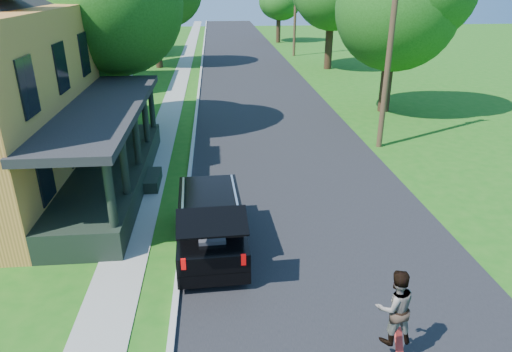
{
  "coord_description": "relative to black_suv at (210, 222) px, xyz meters",
  "views": [
    {
      "loc": [
        -2.94,
        -9.76,
        7.06
      ],
      "look_at": [
        -1.78,
        3.0,
        1.54
      ],
      "focal_mm": 32.0,
      "sensor_mm": 36.0,
      "label": 1
    }
  ],
  "objects": [
    {
      "name": "neighbor_house_mid",
      "position": [
        -10.3,
        22.5,
        3.37
      ],
      "size": [
        12.78,
        12.78,
        8.3
      ],
      "color": "beige",
      "rests_on": "ground"
    },
    {
      "name": "skateboard",
      "position": [
        3.76,
        -4.52,
        -0.59
      ],
      "size": [
        0.28,
        0.68,
        0.72
      ],
      "rotation": [
        0.0,
        0.0,
        0.41
      ],
      "color": "#B3170F",
      "rests_on": "ground"
    },
    {
      "name": "sidewalk",
      "position": [
        -2.4,
        18.5,
        -0.82
      ],
      "size": [
        1.3,
        120.0,
        0.03
      ],
      "primitive_type": "cube",
      "color": "gray",
      "rests_on": "ground"
    },
    {
      "name": "utility_pole_near",
      "position": [
        7.7,
        7.99,
        4.26
      ],
      "size": [
        1.52,
        0.47,
        9.89
      ],
      "rotation": [
        0.0,
        0.0,
        0.23
      ],
      "color": "#432F1F",
      "rests_on": "ground"
    },
    {
      "name": "tree_left_mid",
      "position": [
        -4.66,
        11.65,
        5.25
      ],
      "size": [
        7.35,
        7.15,
        9.56
      ],
      "rotation": [
        0.0,
        0.0,
        0.17
      ],
      "color": "black",
      "rests_on": "ground"
    },
    {
      "name": "neighbor_house_far",
      "position": [
        -10.3,
        38.5,
        3.37
      ],
      "size": [
        12.78,
        12.78,
        8.3
      ],
      "color": "beige",
      "rests_on": "ground"
    },
    {
      "name": "utility_pole_far",
      "position": [
        8.34,
        35.42,
        4.06
      ],
      "size": [
        1.61,
        0.3,
        9.48
      ],
      "rotation": [
        0.0,
        0.0,
        -0.12
      ],
      "color": "#432F1F",
      "rests_on": "ground"
    },
    {
      "name": "street",
      "position": [
        3.2,
        18.5,
        -0.82
      ],
      "size": [
        8.0,
        120.0,
        0.02
      ],
      "primitive_type": "cube",
      "color": "black",
      "rests_on": "ground"
    },
    {
      "name": "front_walk",
      "position": [
        -6.3,
        4.5,
        -0.82
      ],
      "size": [
        6.5,
        1.2,
        0.03
      ],
      "primitive_type": "cube",
      "color": "gray",
      "rests_on": "ground"
    },
    {
      "name": "skateboarder",
      "position": [
        3.55,
        -4.5,
        0.46
      ],
      "size": [
        0.82,
        0.67,
        1.6
      ],
      "rotation": [
        0.0,
        0.0,
        3.22
      ],
      "color": "black",
      "rests_on": "ground"
    },
    {
      "name": "curb",
      "position": [
        -0.85,
        18.5,
        -0.82
      ],
      "size": [
        0.15,
        120.0,
        0.12
      ],
      "primitive_type": "cube",
      "color": "#ABABA6",
      "rests_on": "ground"
    },
    {
      "name": "ground",
      "position": [
        3.2,
        -1.5,
        -0.82
      ],
      "size": [
        140.0,
        140.0,
        0.0
      ],
      "primitive_type": "plane",
      "color": "#1A5D12",
      "rests_on": "ground"
    },
    {
      "name": "black_suv",
      "position": [
        0.0,
        0.0,
        0.0
      ],
      "size": [
        1.95,
        4.69,
        2.15
      ],
      "rotation": [
        0.0,
        0.0,
        0.04
      ],
      "color": "black",
      "rests_on": "ground"
    }
  ]
}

